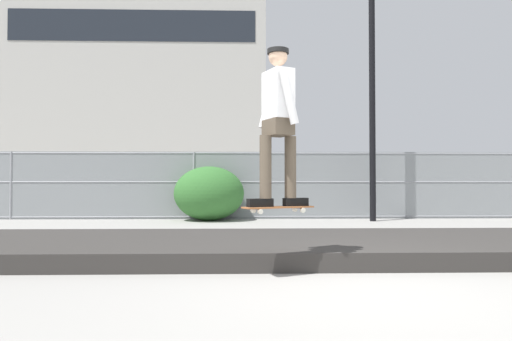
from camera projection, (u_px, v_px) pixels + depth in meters
The scene contains 10 objects.
ground_plane at pixel (361, 290), 4.39m from camera, with size 120.00×120.00×0.00m, color gray.
gravel_berm at pixel (322, 246), 6.54m from camera, with size 10.49×2.71×0.23m, color #33302D.
skateboard at pixel (278, 208), 5.03m from camera, with size 0.81×0.50×0.07m.
skater at pixel (278, 116), 5.06m from camera, with size 0.70×0.62×1.76m.
chain_fence at pixel (284, 185), 12.69m from camera, with size 24.84×0.06×1.85m.
street_lamp at pixel (372, 62), 12.03m from camera, with size 0.44×0.44×6.66m.
parked_car_near at pixel (137, 187), 16.06m from camera, with size 4.47×2.09×1.66m.
parked_car_mid at pixel (301, 187), 16.13m from camera, with size 4.53×2.21×1.66m.
library_building at pixel (146, 74), 41.34m from camera, with size 20.99×10.67×21.38m.
shrub_left at pixel (209, 193), 12.13m from camera, with size 1.85×1.51×1.43m.
Camera 1 is at (-1.13, -4.38, 1.04)m, focal length 32.29 mm.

